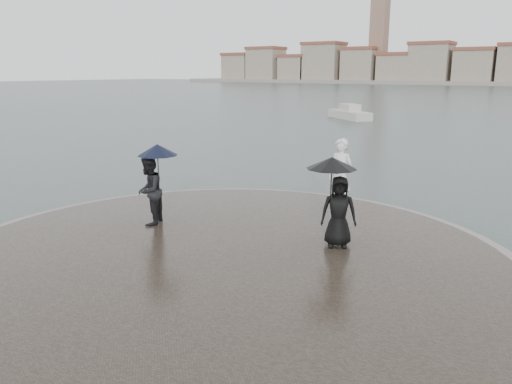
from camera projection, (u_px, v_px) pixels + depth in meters
The scene contains 6 objects.
ground at pixel (86, 343), 7.74m from camera, with size 400.00×400.00×0.00m, color #2B3835.
kerb_ring at pixel (222, 263), 10.54m from camera, with size 12.50×12.50×0.32m, color gray.
quay_tip at pixel (222, 262), 10.54m from camera, with size 11.90×11.90×0.36m, color #2D261E.
statue at pixel (340, 175), 13.50m from camera, with size 0.73×0.48×2.01m, color white.
visitor_left at pixel (151, 182), 12.31m from camera, with size 1.22×1.11×2.04m.
visitor_right at pixel (336, 195), 10.82m from camera, with size 1.26×1.12×1.95m.
Camera 1 is at (6.05, -4.36, 4.11)m, focal length 35.00 mm.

